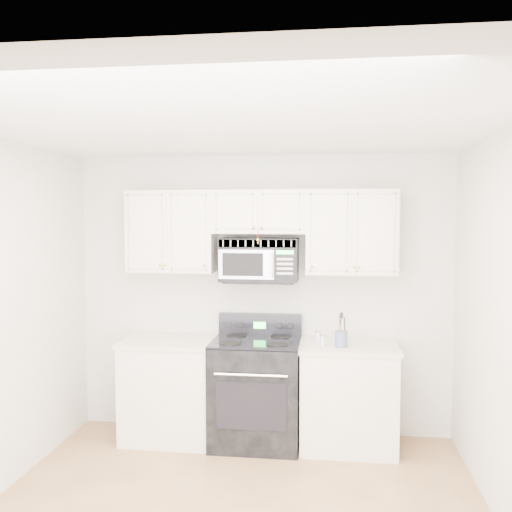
# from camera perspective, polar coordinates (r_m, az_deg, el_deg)

# --- Properties ---
(room) EXTENTS (3.51, 3.51, 2.61)m
(room) POSITION_cam_1_polar(r_m,az_deg,el_deg) (3.67, -2.63, -7.52)
(room) COLOR #A38054
(room) RESTS_ON ground
(base_cabinet_left) EXTENTS (0.86, 0.65, 0.92)m
(base_cabinet_left) POSITION_cam_1_polar(r_m,az_deg,el_deg) (5.43, -8.45, -13.31)
(base_cabinet_left) COLOR beige
(base_cabinet_left) RESTS_ON ground
(base_cabinet_right) EXTENTS (0.86, 0.65, 0.92)m
(base_cabinet_right) POSITION_cam_1_polar(r_m,az_deg,el_deg) (5.24, 9.18, -13.96)
(base_cabinet_right) COLOR beige
(base_cabinet_right) RESTS_ON ground
(range) EXTENTS (0.78, 0.71, 1.12)m
(range) POSITION_cam_1_polar(r_m,az_deg,el_deg) (5.24, 0.03, -13.23)
(range) COLOR black
(range) RESTS_ON ground
(upper_cabinets) EXTENTS (2.44, 0.37, 0.75)m
(upper_cabinets) POSITION_cam_1_polar(r_m,az_deg,el_deg) (5.17, 0.41, 2.86)
(upper_cabinets) COLOR beige
(upper_cabinets) RESTS_ON ground
(microwave) EXTENTS (0.70, 0.40, 0.39)m
(microwave) POSITION_cam_1_polar(r_m,az_deg,el_deg) (5.17, 0.33, -0.35)
(microwave) COLOR black
(microwave) RESTS_ON ground
(utensil_crock) EXTENTS (0.11, 0.11, 0.29)m
(utensil_crock) POSITION_cam_1_polar(r_m,az_deg,el_deg) (4.98, 8.52, -8.12)
(utensil_crock) COLOR #475576
(utensil_crock) RESTS_ON base_cabinet_right
(shaker_salt) EXTENTS (0.05, 0.05, 0.11)m
(shaker_salt) POSITION_cam_1_polar(r_m,az_deg,el_deg) (5.12, 6.24, -7.99)
(shaker_salt) COLOR silver
(shaker_salt) RESTS_ON base_cabinet_right
(shaker_pepper) EXTENTS (0.04, 0.04, 0.10)m
(shaker_pepper) POSITION_cam_1_polar(r_m,az_deg,el_deg) (4.99, 6.70, -8.34)
(shaker_pepper) COLOR silver
(shaker_pepper) RESTS_ON base_cabinet_right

